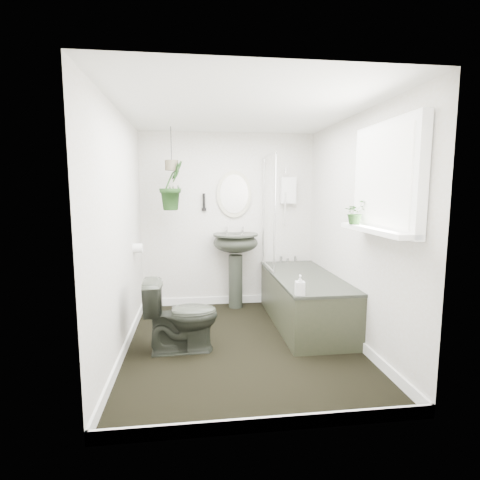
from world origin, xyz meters
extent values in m
cube|color=black|center=(0.00, 0.00, -0.01)|extent=(2.30, 2.80, 0.02)
cube|color=white|center=(0.00, 0.00, 2.31)|extent=(2.30, 2.80, 0.02)
cube|color=silver|center=(0.00, 1.41, 1.15)|extent=(2.30, 0.02, 2.30)
cube|color=silver|center=(0.00, -1.41, 1.15)|extent=(2.30, 0.02, 2.30)
cube|color=silver|center=(-1.16, 0.00, 1.15)|extent=(0.02, 2.80, 2.30)
cube|color=silver|center=(1.16, 0.00, 1.15)|extent=(0.02, 2.80, 2.30)
cube|color=white|center=(0.00, 0.00, 0.05)|extent=(2.30, 2.80, 0.10)
cube|color=white|center=(0.80, 1.34, 1.55)|extent=(0.20, 0.10, 0.35)
ellipsoid|color=beige|center=(0.08, 1.37, 1.50)|extent=(0.46, 0.03, 0.62)
cylinder|color=black|center=(-0.32, 1.36, 1.40)|extent=(0.04, 0.04, 0.22)
cylinder|color=white|center=(-1.10, 0.70, 0.90)|extent=(0.11, 0.11, 0.11)
cube|color=white|center=(1.09, -0.70, 1.65)|extent=(0.08, 1.00, 0.90)
cube|color=white|center=(1.02, -0.70, 1.23)|extent=(0.18, 1.00, 0.04)
cube|color=white|center=(1.04, -0.70, 1.65)|extent=(0.01, 0.86, 0.76)
imported|color=#262A22|center=(-0.60, -0.07, 0.36)|extent=(0.71, 0.42, 0.71)
imported|color=black|center=(0.97, -0.40, 1.36)|extent=(0.24, 0.23, 0.22)
imported|color=black|center=(-0.72, 1.03, 1.61)|extent=(0.41, 0.42, 0.60)
imported|color=#2B2323|center=(0.51, -0.29, 0.68)|extent=(0.10, 0.10, 0.19)
cylinder|color=brown|center=(-0.72, 1.03, 1.85)|extent=(0.16, 0.16, 0.12)
camera|label=1|loc=(-0.47, -3.59, 1.56)|focal=28.00mm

